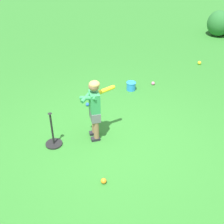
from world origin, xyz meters
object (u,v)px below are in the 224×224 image
object	(u,v)px
child_batter	(95,105)
play_ball_behind_batter	(87,104)
batting_tee	(53,140)
play_ball_near_batter	(153,83)
play_ball_far_right	(104,181)
toy_bucket	(131,86)
play_ball_by_bucket	(199,63)

from	to	relation	value
child_batter	play_ball_behind_batter	world-z (taller)	child_batter
child_batter	batting_tee	size ratio (longest dim) A/B	1.74
child_batter	play_ball_near_batter	bearing A→B (deg)	128.33
play_ball_far_right	play_ball_near_batter	bearing A→B (deg)	141.04
toy_bucket	play_ball_near_batter	bearing A→B (deg)	95.37
play_ball_behind_batter	play_ball_near_batter	bearing A→B (deg)	103.28
child_batter	play_ball_behind_batter	xyz separation A→B (m)	(-1.04, 0.14, -0.61)
child_batter	play_ball_near_batter	xyz separation A→B (m)	(-1.44, 1.82, -0.61)
play_ball_near_batter	play_ball_far_right	xyz separation A→B (m)	(2.50, -2.02, 0.00)
play_ball_behind_batter	play_ball_far_right	xyz separation A→B (m)	(2.11, -0.34, 0.00)
child_batter	batting_tee	world-z (taller)	child_batter
toy_bucket	play_ball_by_bucket	bearing A→B (deg)	107.21
play_ball_by_bucket	play_ball_far_right	bearing A→B (deg)	-49.70
play_ball_behind_batter	play_ball_near_batter	distance (m)	1.73
child_batter	play_ball_by_bucket	xyz separation A→B (m)	(-2.09, 3.51, -0.60)
play_ball_by_bucket	play_ball_behind_batter	size ratio (longest dim) A/B	1.32
play_ball_behind_batter	toy_bucket	size ratio (longest dim) A/B	0.33
play_ball_near_batter	batting_tee	size ratio (longest dim) A/B	0.13
play_ball_by_bucket	play_ball_near_batter	size ratio (longest dim) A/B	1.21
play_ball_near_batter	play_ball_far_right	distance (m)	3.22
play_ball_by_bucket	play_ball_near_batter	distance (m)	1.81
play_ball_near_batter	batting_tee	bearing A→B (deg)	-61.01
play_ball_by_bucket	child_batter	bearing A→B (deg)	-59.28
play_ball_near_batter	toy_bucket	distance (m)	0.58
child_batter	toy_bucket	xyz separation A→B (m)	(-1.38, 1.24, -0.55)
play_ball_far_right	batting_tee	bearing A→B (deg)	-154.78
play_ball_by_bucket	batting_tee	size ratio (longest dim) A/B	0.15
batting_tee	toy_bucket	world-z (taller)	batting_tee
child_batter	toy_bucket	distance (m)	1.94
child_batter	play_ball_near_batter	size ratio (longest dim) A/B	13.80
play_ball_near_batter	toy_bucket	size ratio (longest dim) A/B	0.36
batting_tee	toy_bucket	distance (m)	2.39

